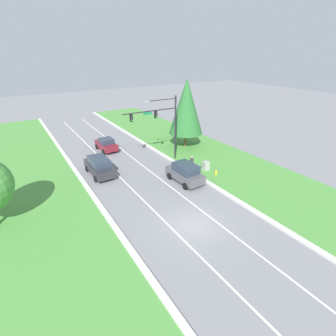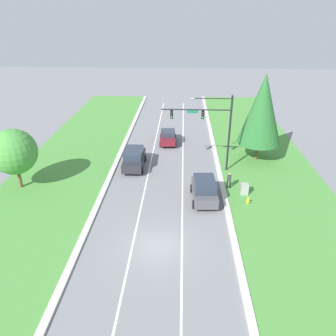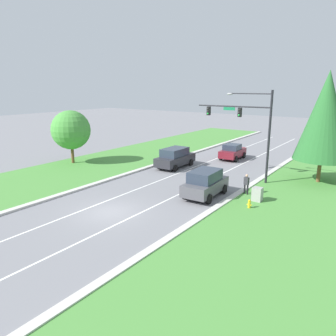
{
  "view_description": "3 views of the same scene",
  "coord_description": "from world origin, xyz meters",
  "px_view_note": "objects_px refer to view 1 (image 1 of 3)",
  "views": [
    {
      "loc": [
        -10.98,
        -13.74,
        13.01
      ],
      "look_at": [
        2.21,
        7.65,
        1.61
      ],
      "focal_mm": 28.0,
      "sensor_mm": 36.0,
      "label": 1
    },
    {
      "loc": [
        1.63,
        -18.78,
        15.48
      ],
      "look_at": [
        0.4,
        8.82,
        2.07
      ],
      "focal_mm": 35.0,
      "sensor_mm": 36.0,
      "label": 2
    },
    {
      "loc": [
        15.24,
        -14.82,
        8.32
      ],
      "look_at": [
        0.42,
        6.35,
        1.87
      ],
      "focal_mm": 35.0,
      "sensor_mm": 36.0,
      "label": 3
    }
  ],
  "objects_px": {
    "fire_hydrant": "(216,173)",
    "conifer_near_right_tree": "(186,106)",
    "traffic_signal_mast": "(162,120)",
    "graphite_suv": "(185,173)",
    "charcoal_suv": "(99,166)",
    "utility_cabinet": "(206,166)",
    "burgundy_sedan": "(106,144)",
    "pedestrian": "(192,162)"
  },
  "relations": [
    {
      "from": "traffic_signal_mast",
      "to": "burgundy_sedan",
      "type": "height_order",
      "value": "traffic_signal_mast"
    },
    {
      "from": "utility_cabinet",
      "to": "pedestrian",
      "type": "height_order",
      "value": "pedestrian"
    },
    {
      "from": "pedestrian",
      "to": "utility_cabinet",
      "type": "bearing_deg",
      "value": 151.59
    },
    {
      "from": "pedestrian",
      "to": "conifer_near_right_tree",
      "type": "xyz_separation_m",
      "value": [
        3.95,
        6.91,
        4.95
      ]
    },
    {
      "from": "charcoal_suv",
      "to": "pedestrian",
      "type": "distance_m",
      "value": 10.61
    },
    {
      "from": "utility_cabinet",
      "to": "fire_hydrant",
      "type": "bearing_deg",
      "value": -87.85
    },
    {
      "from": "burgundy_sedan",
      "to": "pedestrian",
      "type": "height_order",
      "value": "burgundy_sedan"
    },
    {
      "from": "traffic_signal_mast",
      "to": "pedestrian",
      "type": "height_order",
      "value": "traffic_signal_mast"
    },
    {
      "from": "burgundy_sedan",
      "to": "fire_hydrant",
      "type": "xyz_separation_m",
      "value": [
        7.68,
        -14.27,
        -0.56
      ]
    },
    {
      "from": "graphite_suv",
      "to": "burgundy_sedan",
      "type": "xyz_separation_m",
      "value": [
        -3.85,
        13.68,
        -0.17
      ]
    },
    {
      "from": "graphite_suv",
      "to": "conifer_near_right_tree",
      "type": "distance_m",
      "value": 12.12
    },
    {
      "from": "traffic_signal_mast",
      "to": "burgundy_sedan",
      "type": "relative_size",
      "value": 1.89
    },
    {
      "from": "charcoal_suv",
      "to": "pedestrian",
      "type": "relative_size",
      "value": 2.99
    },
    {
      "from": "charcoal_suv",
      "to": "fire_hydrant",
      "type": "distance_m",
      "value": 13.15
    },
    {
      "from": "graphite_suv",
      "to": "burgundy_sedan",
      "type": "relative_size",
      "value": 1.08
    },
    {
      "from": "traffic_signal_mast",
      "to": "conifer_near_right_tree",
      "type": "bearing_deg",
      "value": 27.71
    },
    {
      "from": "pedestrian",
      "to": "fire_hydrant",
      "type": "relative_size",
      "value": 2.41
    },
    {
      "from": "utility_cabinet",
      "to": "conifer_near_right_tree",
      "type": "relative_size",
      "value": 0.12
    },
    {
      "from": "traffic_signal_mast",
      "to": "utility_cabinet",
      "type": "xyz_separation_m",
      "value": [
        2.99,
        -5.0,
        -4.76
      ]
    },
    {
      "from": "fire_hydrant",
      "to": "conifer_near_right_tree",
      "type": "height_order",
      "value": "conifer_near_right_tree"
    },
    {
      "from": "traffic_signal_mast",
      "to": "conifer_near_right_tree",
      "type": "relative_size",
      "value": 0.83
    },
    {
      "from": "burgundy_sedan",
      "to": "conifer_near_right_tree",
      "type": "bearing_deg",
      "value": -26.55
    },
    {
      "from": "traffic_signal_mast",
      "to": "pedestrian",
      "type": "xyz_separation_m",
      "value": [
        1.7,
        -3.94,
        -4.38
      ]
    },
    {
      "from": "graphite_suv",
      "to": "pedestrian",
      "type": "height_order",
      "value": "graphite_suv"
    },
    {
      "from": "fire_hydrant",
      "to": "pedestrian",
      "type": "bearing_deg",
      "value": 116.14
    },
    {
      "from": "graphite_suv",
      "to": "burgundy_sedan",
      "type": "bearing_deg",
      "value": 103.17
    },
    {
      "from": "traffic_signal_mast",
      "to": "graphite_suv",
      "type": "distance_m",
      "value": 7.48
    },
    {
      "from": "pedestrian",
      "to": "conifer_near_right_tree",
      "type": "height_order",
      "value": "conifer_near_right_tree"
    },
    {
      "from": "graphite_suv",
      "to": "fire_hydrant",
      "type": "xyz_separation_m",
      "value": [
        3.84,
        -0.59,
        -0.74
      ]
    },
    {
      "from": "traffic_signal_mast",
      "to": "graphite_suv",
      "type": "relative_size",
      "value": 1.75
    },
    {
      "from": "charcoal_suv",
      "to": "utility_cabinet",
      "type": "distance_m",
      "value": 12.24
    },
    {
      "from": "fire_hydrant",
      "to": "graphite_suv",
      "type": "bearing_deg",
      "value": 171.24
    },
    {
      "from": "fire_hydrant",
      "to": "conifer_near_right_tree",
      "type": "xyz_separation_m",
      "value": [
        2.59,
        9.68,
        5.54
      ]
    },
    {
      "from": "graphite_suv",
      "to": "fire_hydrant",
      "type": "distance_m",
      "value": 3.95
    },
    {
      "from": "charcoal_suv",
      "to": "fire_hydrant",
      "type": "xyz_separation_m",
      "value": [
        11.02,
        -7.15,
        -0.71
      ]
    },
    {
      "from": "traffic_signal_mast",
      "to": "charcoal_suv",
      "type": "distance_m",
      "value": 9.04
    },
    {
      "from": "burgundy_sedan",
      "to": "conifer_near_right_tree",
      "type": "xyz_separation_m",
      "value": [
        10.27,
        -4.59,
        4.98
      ]
    },
    {
      "from": "traffic_signal_mast",
      "to": "fire_hydrant",
      "type": "bearing_deg",
      "value": -65.52
    },
    {
      "from": "pedestrian",
      "to": "conifer_near_right_tree",
      "type": "relative_size",
      "value": 0.17
    },
    {
      "from": "burgundy_sedan",
      "to": "fire_hydrant",
      "type": "distance_m",
      "value": 16.21
    },
    {
      "from": "fire_hydrant",
      "to": "conifer_near_right_tree",
      "type": "bearing_deg",
      "value": 75.0
    },
    {
      "from": "fire_hydrant",
      "to": "conifer_near_right_tree",
      "type": "distance_m",
      "value": 11.45
    }
  ]
}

